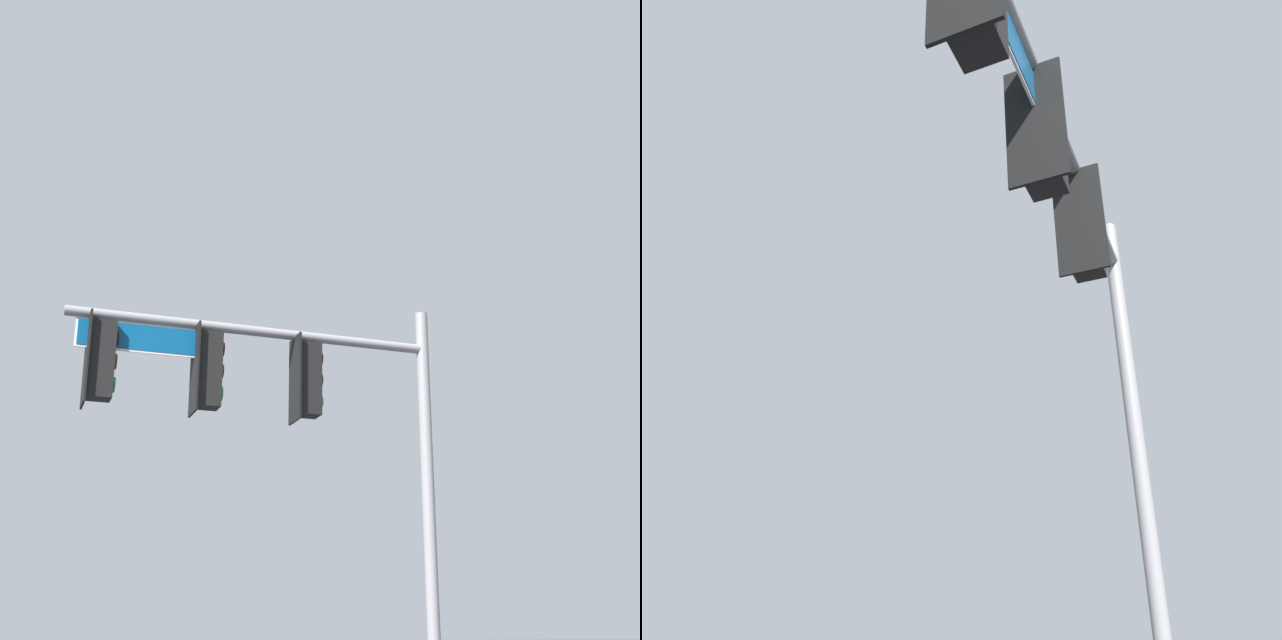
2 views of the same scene
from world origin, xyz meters
TOP-DOWN VIEW (x-y plane):
  - signal_pole_near at (-6.04, -8.13)m, footprint 5.49×1.28m

SIDE VIEW (x-z plane):
  - signal_pole_near at x=-6.04m, z-range 1.51..7.92m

